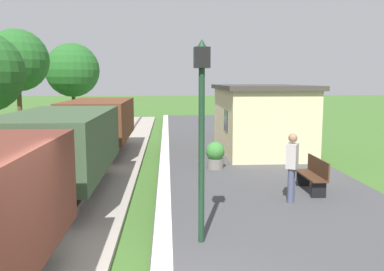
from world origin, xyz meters
name	(u,v)px	position (x,y,z in m)	size (l,w,h in m)	color
freight_train	(60,149)	(-2.40, 6.26, 1.40)	(2.50, 19.40, 2.12)	brown
station_hut	(260,118)	(4.40, 12.00, 1.65)	(3.50, 5.80, 2.78)	beige
bench_near_hut	(313,174)	(4.42, 5.69, 0.72)	(0.42, 1.50, 0.91)	#422819
bench_down_platform	(242,128)	(4.42, 16.31, 0.72)	(0.42, 1.50, 0.91)	#422819
person_waiting	(292,165)	(3.54, 4.77, 1.18)	(0.39, 0.45, 1.71)	#474C66
potted_planter	(215,155)	(2.12, 8.72, 0.72)	(0.64, 0.64, 0.92)	slate
lamp_post_near	(202,105)	(1.12, 2.42, 2.80)	(0.28, 0.28, 3.70)	#193823
tree_field_left	(17,60)	(-8.53, 20.89, 4.40)	(3.76, 3.76, 6.30)	#4C3823
tree_field_distant	(73,70)	(-6.59, 26.90, 3.96)	(4.04, 4.04, 5.99)	#4C3823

